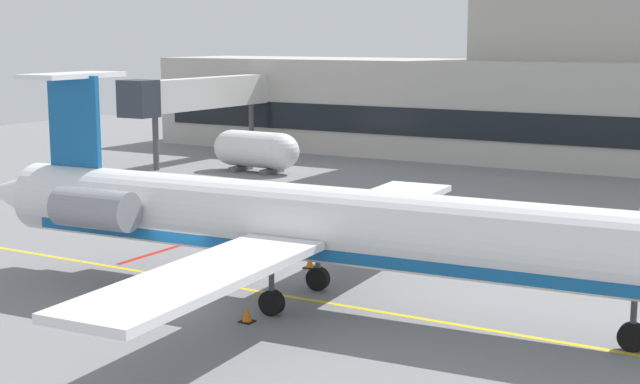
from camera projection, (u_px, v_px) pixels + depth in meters
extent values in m
cube|color=slate|center=(159.00, 305.00, 33.42)|extent=(120.00, 120.00, 0.10)
cube|color=yellow|center=(212.00, 283.00, 36.12)|extent=(108.00, 0.24, 0.01)
cube|color=red|center=(177.00, 246.00, 42.53)|extent=(0.30, 8.00, 0.01)
cube|color=#B7B2A8|center=(612.00, 115.00, 68.22)|extent=(78.42, 10.15, 7.80)
cube|color=black|center=(594.00, 131.00, 63.99)|extent=(75.28, 0.12, 2.20)
cube|color=silver|center=(209.00, 93.00, 71.57)|extent=(1.40, 14.56, 2.40)
cube|color=#2D333D|center=(139.00, 99.00, 64.61)|extent=(2.40, 2.00, 2.64)
cylinder|color=#4C4C51|center=(251.00, 128.00, 77.03)|extent=(0.44, 0.44, 4.12)
cylinder|color=#4C4C51|center=(156.00, 142.00, 66.60)|extent=(0.44, 0.44, 4.12)
cylinder|color=white|center=(330.00, 225.00, 32.48)|extent=(27.66, 4.59, 2.77)
cube|color=#145999|center=(330.00, 246.00, 32.61)|extent=(24.89, 4.13, 0.50)
cone|color=white|center=(15.00, 193.00, 39.12)|extent=(3.75, 2.59, 2.35)
cube|color=white|center=(378.00, 204.00, 38.92)|extent=(3.67, 10.85, 0.28)
cube|color=white|center=(200.00, 277.00, 27.06)|extent=(3.67, 10.85, 0.28)
cylinder|color=gray|center=(164.00, 192.00, 38.27)|extent=(3.42, 1.74, 1.52)
cylinder|color=gray|center=(95.00, 209.00, 34.42)|extent=(3.42, 1.74, 1.52)
cube|color=#145999|center=(74.00, 121.00, 37.05)|extent=(2.50, 0.41, 3.70)
cube|color=white|center=(72.00, 75.00, 36.74)|extent=(2.23, 4.55, 0.20)
cylinder|color=#3F3F44|center=(634.00, 311.00, 28.16)|extent=(0.20, 0.20, 1.19)
cylinder|color=black|center=(632.00, 337.00, 28.29)|extent=(0.92, 0.41, 0.90)
cylinder|color=#3F3F44|center=(318.00, 258.00, 34.97)|extent=(0.20, 0.20, 1.19)
cylinder|color=black|center=(318.00, 279.00, 35.11)|extent=(0.92, 0.41, 0.90)
cylinder|color=#3F3F44|center=(271.00, 280.00, 31.80)|extent=(0.20, 0.20, 1.19)
cylinder|color=black|center=(272.00, 303.00, 31.94)|extent=(0.92, 0.41, 0.90)
cube|color=#1E4CB2|center=(191.00, 209.00, 48.47)|extent=(3.30, 3.73, 0.49)
cube|color=#1A4197|center=(190.00, 199.00, 47.40)|extent=(1.96, 1.95, 1.01)
cylinder|color=black|center=(205.00, 218.00, 47.40)|extent=(0.64, 0.73, 0.70)
cylinder|color=black|center=(175.00, 219.00, 47.25)|extent=(0.64, 0.73, 0.70)
cylinder|color=black|center=(207.00, 209.00, 49.78)|extent=(0.64, 0.73, 0.70)
cylinder|color=black|center=(178.00, 210.00, 49.63)|extent=(0.64, 0.73, 0.70)
cylinder|color=white|center=(256.00, 149.00, 65.73)|extent=(4.64, 2.80, 2.60)
sphere|color=white|center=(282.00, 151.00, 64.51)|extent=(2.55, 2.55, 2.55)
sphere|color=white|center=(231.00, 147.00, 66.94)|extent=(2.55, 2.55, 2.55)
cube|color=#59595B|center=(241.00, 168.00, 66.65)|extent=(0.60, 2.34, 0.35)
cube|color=#59595B|center=(272.00, 171.00, 65.30)|extent=(0.60, 2.34, 0.35)
cone|color=orange|center=(310.00, 262.00, 38.50)|extent=(0.36, 0.36, 0.55)
cube|color=black|center=(310.00, 267.00, 38.55)|extent=(0.47, 0.47, 0.04)
cone|color=orange|center=(247.00, 314.00, 31.17)|extent=(0.36, 0.36, 0.55)
cube|color=black|center=(247.00, 322.00, 31.22)|extent=(0.47, 0.47, 0.04)
cone|color=orange|center=(222.00, 279.00, 35.74)|extent=(0.36, 0.36, 0.55)
cube|color=black|center=(222.00, 285.00, 35.78)|extent=(0.47, 0.47, 0.04)
cone|color=orange|center=(296.00, 242.00, 42.15)|extent=(0.36, 0.36, 0.55)
cube|color=black|center=(296.00, 248.00, 42.19)|extent=(0.47, 0.47, 0.04)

